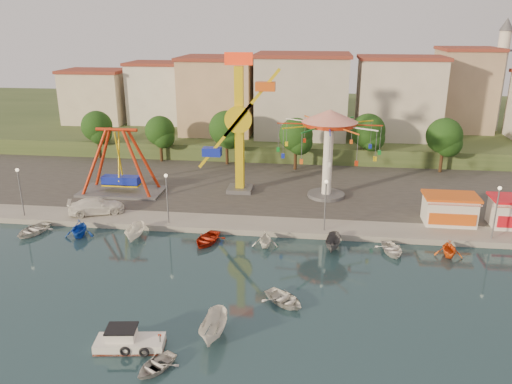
% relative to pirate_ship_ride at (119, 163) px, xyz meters
% --- Properties ---
extents(ground, '(200.00, 200.00, 0.00)m').
position_rel_pirate_ship_ride_xyz_m(ground, '(16.41, -21.58, -4.39)').
color(ground, '#122D32').
rests_on(ground, ground).
extents(quay_deck, '(200.00, 100.00, 0.60)m').
position_rel_pirate_ship_ride_xyz_m(quay_deck, '(16.41, 40.42, -4.09)').
color(quay_deck, '#9E998E').
rests_on(quay_deck, ground).
extents(asphalt_pad, '(90.00, 28.00, 0.01)m').
position_rel_pirate_ship_ride_xyz_m(asphalt_pad, '(16.41, 8.42, -3.79)').
color(asphalt_pad, '#4C4944').
rests_on(asphalt_pad, quay_deck).
extents(hill_terrace, '(200.00, 60.00, 3.00)m').
position_rel_pirate_ship_ride_xyz_m(hill_terrace, '(16.41, 45.42, -2.89)').
color(hill_terrace, '#384C26').
rests_on(hill_terrace, ground).
extents(pirate_ship_ride, '(10.00, 5.00, 8.00)m').
position_rel_pirate_ship_ride_xyz_m(pirate_ship_ride, '(0.00, 0.00, 0.00)').
color(pirate_ship_ride, '#59595E').
rests_on(pirate_ship_ride, quay_deck).
extents(kamikaze_tower, '(6.60, 3.10, 16.50)m').
position_rel_pirate_ship_ride_xyz_m(kamikaze_tower, '(14.52, 2.17, 4.10)').
color(kamikaze_tower, '#59595E').
rests_on(kamikaze_tower, quay_deck).
extents(wave_swinger, '(11.60, 11.60, 10.40)m').
position_rel_pirate_ship_ride_xyz_m(wave_swinger, '(24.67, 1.70, 3.80)').
color(wave_swinger, '#59595E').
rests_on(wave_swinger, quay_deck).
extents(booth_left, '(5.40, 3.78, 3.08)m').
position_rel_pirate_ship_ride_xyz_m(booth_left, '(37.13, -5.09, -2.23)').
color(booth_left, white).
rests_on(booth_left, quay_deck).
extents(lamp_post_0, '(0.14, 0.14, 5.00)m').
position_rel_pirate_ship_ride_xyz_m(lamp_post_0, '(-7.59, -8.58, -1.29)').
color(lamp_post_0, '#59595E').
rests_on(lamp_post_0, quay_deck).
extents(lamp_post_1, '(0.14, 0.14, 5.00)m').
position_rel_pirate_ship_ride_xyz_m(lamp_post_1, '(8.41, -8.58, -1.29)').
color(lamp_post_1, '#59595E').
rests_on(lamp_post_1, quay_deck).
extents(lamp_post_2, '(0.14, 0.14, 5.00)m').
position_rel_pirate_ship_ride_xyz_m(lamp_post_2, '(24.41, -8.58, -1.29)').
color(lamp_post_2, '#59595E').
rests_on(lamp_post_2, quay_deck).
extents(lamp_post_3, '(0.14, 0.14, 5.00)m').
position_rel_pirate_ship_ride_xyz_m(lamp_post_3, '(40.41, -8.58, -1.29)').
color(lamp_post_3, '#59595E').
rests_on(lamp_post_3, quay_deck).
extents(tree_0, '(4.60, 4.60, 7.19)m').
position_rel_pirate_ship_ride_xyz_m(tree_0, '(-9.59, 15.40, 1.08)').
color(tree_0, '#382314').
rests_on(tree_0, quay_deck).
extents(tree_1, '(4.35, 4.35, 6.80)m').
position_rel_pirate_ship_ride_xyz_m(tree_1, '(0.41, 14.66, 0.81)').
color(tree_1, '#382314').
rests_on(tree_1, quay_deck).
extents(tree_2, '(5.02, 5.02, 7.85)m').
position_rel_pirate_ship_ride_xyz_m(tree_2, '(10.41, 14.23, 1.52)').
color(tree_2, '#382314').
rests_on(tree_2, quay_deck).
extents(tree_3, '(4.68, 4.68, 7.32)m').
position_rel_pirate_ship_ride_xyz_m(tree_3, '(20.41, 12.78, 1.16)').
color(tree_3, '#382314').
rests_on(tree_3, quay_deck).
extents(tree_4, '(4.86, 4.86, 7.60)m').
position_rel_pirate_ship_ride_xyz_m(tree_4, '(30.41, 15.77, 1.35)').
color(tree_4, '#382314').
rests_on(tree_4, quay_deck).
extents(tree_5, '(4.83, 4.83, 7.54)m').
position_rel_pirate_ship_ride_xyz_m(tree_5, '(40.41, 13.96, 1.31)').
color(tree_5, '#382314').
rests_on(tree_5, quay_deck).
extents(building_0, '(9.26, 9.53, 11.87)m').
position_rel_pirate_ship_ride_xyz_m(building_0, '(-16.96, 24.48, 4.54)').
color(building_0, beige).
rests_on(building_0, hill_terrace).
extents(building_1, '(12.33, 9.01, 8.63)m').
position_rel_pirate_ship_ride_xyz_m(building_1, '(-4.92, 29.80, 2.92)').
color(building_1, silver).
rests_on(building_1, hill_terrace).
extents(building_2, '(11.95, 9.28, 11.23)m').
position_rel_pirate_ship_ride_xyz_m(building_2, '(8.23, 30.38, 4.22)').
color(building_2, tan).
rests_on(building_2, hill_terrace).
extents(building_3, '(12.59, 10.50, 9.20)m').
position_rel_pirate_ship_ride_xyz_m(building_3, '(22.02, 27.22, 3.20)').
color(building_3, beige).
rests_on(building_3, hill_terrace).
extents(building_4, '(10.75, 9.23, 9.24)m').
position_rel_pirate_ship_ride_xyz_m(building_4, '(35.48, 30.62, 3.22)').
color(building_4, beige).
rests_on(building_4, hill_terrace).
extents(building_5, '(12.77, 10.96, 11.21)m').
position_rel_pirate_ship_ride_xyz_m(building_5, '(48.78, 28.75, 4.21)').
color(building_5, tan).
rests_on(building_5, hill_terrace).
extents(minaret, '(2.80, 2.80, 18.00)m').
position_rel_pirate_ship_ride_xyz_m(minaret, '(52.41, 32.42, 8.15)').
color(minaret, silver).
rests_on(minaret, hill_terrace).
extents(cabin_motorboat, '(4.67, 2.30, 1.58)m').
position_rel_pirate_ship_ride_xyz_m(cabin_motorboat, '(11.62, -28.53, -3.97)').
color(cabin_motorboat, white).
rests_on(cabin_motorboat, ground).
extents(rowboat_a, '(4.36, 4.28, 0.74)m').
position_rel_pirate_ship_ride_xyz_m(rowboat_a, '(21.39, -21.79, -4.02)').
color(rowboat_a, white).
rests_on(rowboat_a, ground).
extents(rowboat_b, '(3.26, 3.60, 0.61)m').
position_rel_pirate_ship_ride_xyz_m(rowboat_b, '(14.07, -30.41, -4.09)').
color(rowboat_b, beige).
rests_on(rowboat_b, ground).
extents(skiff, '(1.74, 4.15, 1.57)m').
position_rel_pirate_ship_ride_xyz_m(skiff, '(16.98, -26.75, -3.61)').
color(skiff, white).
rests_on(skiff, ground).
extents(van, '(6.27, 4.49, 1.69)m').
position_rel_pirate_ship_ride_xyz_m(van, '(-0.08, -7.00, -2.95)').
color(van, white).
rests_on(van, quay_deck).
extents(moored_boat_0, '(3.73, 4.52, 0.81)m').
position_rel_pirate_ship_ride_xyz_m(moored_boat_0, '(-4.85, -11.78, -3.99)').
color(moored_boat_0, silver).
rests_on(moored_boat_0, ground).
extents(moored_boat_1, '(3.36, 3.72, 1.72)m').
position_rel_pirate_ship_ride_xyz_m(moored_boat_1, '(0.18, -11.78, -3.54)').
color(moored_boat_1, blue).
rests_on(moored_boat_1, ground).
extents(moored_boat_2, '(1.40, 3.70, 1.43)m').
position_rel_pirate_ship_ride_xyz_m(moored_boat_2, '(5.98, -11.78, -3.68)').
color(moored_boat_2, white).
rests_on(moored_boat_2, ground).
extents(moored_boat_3, '(3.66, 4.47, 0.81)m').
position_rel_pirate_ship_ride_xyz_m(moored_boat_3, '(13.15, -11.78, -3.99)').
color(moored_boat_3, '#B1220E').
rests_on(moored_boat_3, ground).
extents(moored_boat_4, '(2.74, 3.10, 1.51)m').
position_rel_pirate_ship_ride_xyz_m(moored_boat_4, '(18.83, -11.78, -3.64)').
color(moored_boat_4, white).
rests_on(moored_boat_4, ground).
extents(moored_boat_5, '(1.83, 3.69, 1.37)m').
position_rel_pirate_ship_ride_xyz_m(moored_boat_5, '(25.25, -11.78, -3.71)').
color(moored_boat_5, '#545357').
rests_on(moored_boat_5, ground).
extents(moored_boat_6, '(3.21, 3.98, 0.73)m').
position_rel_pirate_ship_ride_xyz_m(moored_boat_6, '(30.65, -11.78, -4.03)').
color(moored_boat_6, white).
rests_on(moored_boat_6, ground).
extents(moored_boat_7, '(2.78, 3.13, 1.52)m').
position_rel_pirate_ship_ride_xyz_m(moored_boat_7, '(35.71, -11.78, -3.64)').
color(moored_boat_7, '#FF6216').
rests_on(moored_boat_7, ground).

